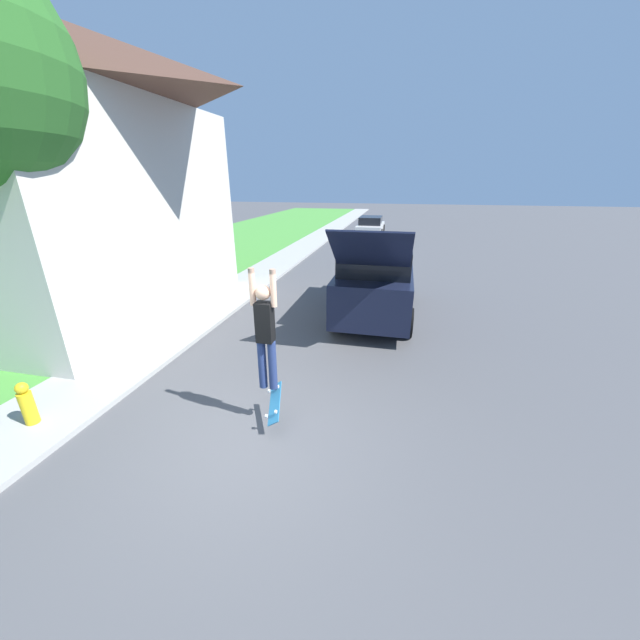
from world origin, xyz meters
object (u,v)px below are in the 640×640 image
car_down_street (371,227)px  fire_hydrant (27,404)px  skateboarder (265,330)px  suv_parked (377,276)px  skateboard (274,403)px

car_down_street → fire_hydrant: bearing=-98.1°
car_down_street → skateboarder: 21.68m
suv_parked → skateboarder: suv_parked is taller
suv_parked → car_down_street: (-1.67, 16.15, -0.53)m
suv_parked → skateboard: suv_parked is taller
suv_parked → fire_hydrant: bearing=-126.9°
skateboard → fire_hydrant: bearing=-165.7°
suv_parked → fire_hydrant: 8.20m
skateboarder → skateboard: 1.23m
car_down_street → skateboard: size_ratio=5.84×
skateboard → fire_hydrant: 3.87m
suv_parked → fire_hydrant: suv_parked is taller
suv_parked → car_down_street: size_ratio=1.34×
car_down_street → fire_hydrant: 22.92m
car_down_street → fire_hydrant: car_down_street is taller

